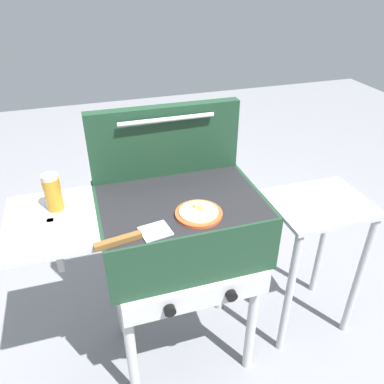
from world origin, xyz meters
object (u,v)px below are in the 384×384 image
spatula (134,237)px  grill (177,229)px  sauce_jar (53,192)px  pizza_cheese (199,212)px  prep_table (313,239)px

spatula → grill: bearing=43.5°
grill → sauce_jar: bearing=170.4°
grill → pizza_cheese: (0.05, -0.12, 0.15)m
grill → sauce_jar: sauce_jar is taller
grill → pizza_cheese: bearing=-66.6°
pizza_cheese → spatula: (-0.25, -0.07, -0.00)m
sauce_jar → prep_table: (1.12, -0.07, -0.43)m
grill → spatula: size_ratio=3.61×
grill → sauce_jar: size_ratio=6.75×
pizza_cheese → sauce_jar: sauce_jar is taller
grill → spatula: bearing=-136.5°
sauce_jar → spatula: sauce_jar is taller
grill → pizza_cheese: 0.20m
pizza_cheese → prep_table: (0.62, 0.13, -0.37)m
pizza_cheese → sauce_jar: bearing=158.4°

